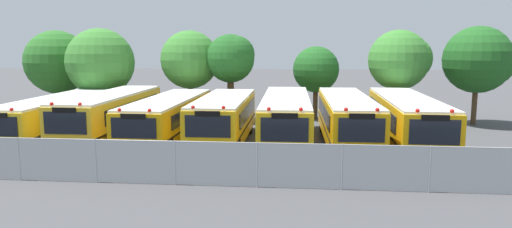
{
  "coord_description": "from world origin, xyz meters",
  "views": [
    {
      "loc": [
        4.05,
        -24.55,
        5.29
      ],
      "look_at": [
        1.69,
        0.0,
        1.6
      ],
      "focal_mm": 32.1,
      "sensor_mm": 36.0,
      "label": 1
    }
  ],
  "objects_px": {
    "school_bus_6": "(406,119)",
    "tree_2": "(191,60)",
    "tree_6": "(480,61)",
    "tree_0": "(59,62)",
    "tree_4": "(317,69)",
    "school_bus_4": "(286,118)",
    "tree_5": "(402,60)",
    "school_bus_1": "(112,114)",
    "tree_1": "(101,63)",
    "tree_3": "(232,58)",
    "school_bus_5": "(346,118)",
    "school_bus_3": "(224,118)",
    "school_bus_0": "(57,116)",
    "school_bus_2": "(169,117)"
  },
  "relations": [
    {
      "from": "school_bus_2",
      "to": "tree_5",
      "type": "relative_size",
      "value": 1.71
    },
    {
      "from": "tree_4",
      "to": "tree_6",
      "type": "height_order",
      "value": "tree_6"
    },
    {
      "from": "tree_1",
      "to": "school_bus_4",
      "type": "bearing_deg",
      "value": -27.28
    },
    {
      "from": "tree_5",
      "to": "tree_4",
      "type": "bearing_deg",
      "value": 166.26
    },
    {
      "from": "school_bus_5",
      "to": "school_bus_3",
      "type": "bearing_deg",
      "value": 0.85
    },
    {
      "from": "tree_2",
      "to": "tree_6",
      "type": "xyz_separation_m",
      "value": [
        19.73,
        -0.75,
        0.04
      ]
    },
    {
      "from": "school_bus_3",
      "to": "tree_3",
      "type": "distance_m",
      "value": 8.12
    },
    {
      "from": "school_bus_1",
      "to": "school_bus_5",
      "type": "bearing_deg",
      "value": 178.84
    },
    {
      "from": "tree_0",
      "to": "tree_4",
      "type": "relative_size",
      "value": 1.22
    },
    {
      "from": "school_bus_1",
      "to": "tree_2",
      "type": "distance_m",
      "value": 8.73
    },
    {
      "from": "tree_0",
      "to": "school_bus_4",
      "type": "bearing_deg",
      "value": -26.27
    },
    {
      "from": "school_bus_4",
      "to": "tree_0",
      "type": "distance_m",
      "value": 19.59
    },
    {
      "from": "tree_0",
      "to": "tree_4",
      "type": "xyz_separation_m",
      "value": [
        19.34,
        -0.0,
        -0.48
      ]
    },
    {
      "from": "school_bus_4",
      "to": "school_bus_5",
      "type": "height_order",
      "value": "same"
    },
    {
      "from": "school_bus_1",
      "to": "tree_0",
      "type": "bearing_deg",
      "value": -47.95
    },
    {
      "from": "school_bus_6",
      "to": "tree_6",
      "type": "height_order",
      "value": "tree_6"
    },
    {
      "from": "tree_1",
      "to": "tree_3",
      "type": "xyz_separation_m",
      "value": [
        9.3,
        0.45,
        0.37
      ]
    },
    {
      "from": "tree_6",
      "to": "tree_4",
      "type": "bearing_deg",
      "value": 173.08
    },
    {
      "from": "school_bus_4",
      "to": "school_bus_5",
      "type": "distance_m",
      "value": 3.23
    },
    {
      "from": "school_bus_5",
      "to": "school_bus_6",
      "type": "xyz_separation_m",
      "value": [
        3.08,
        -0.13,
        0.01
      ]
    },
    {
      "from": "school_bus_1",
      "to": "tree_2",
      "type": "bearing_deg",
      "value": -109.73
    },
    {
      "from": "school_bus_3",
      "to": "tree_0",
      "type": "relative_size",
      "value": 1.49
    },
    {
      "from": "school_bus_3",
      "to": "school_bus_6",
      "type": "distance_m",
      "value": 9.66
    },
    {
      "from": "school_bus_2",
      "to": "school_bus_4",
      "type": "distance_m",
      "value": 6.55
    },
    {
      "from": "tree_1",
      "to": "school_bus_5",
      "type": "bearing_deg",
      "value": -22.5
    },
    {
      "from": "school_bus_3",
      "to": "tree_1",
      "type": "height_order",
      "value": "tree_1"
    },
    {
      "from": "school_bus_2",
      "to": "tree_2",
      "type": "distance_m",
      "value": 8.37
    },
    {
      "from": "tree_0",
      "to": "tree_5",
      "type": "xyz_separation_m",
      "value": [
        24.92,
        -1.37,
        0.27
      ]
    },
    {
      "from": "school_bus_4",
      "to": "tree_5",
      "type": "bearing_deg",
      "value": -137.25
    },
    {
      "from": "tree_6",
      "to": "tree_2",
      "type": "bearing_deg",
      "value": 177.82
    },
    {
      "from": "school_bus_6",
      "to": "tree_3",
      "type": "height_order",
      "value": "tree_3"
    },
    {
      "from": "school_bus_1",
      "to": "tree_6",
      "type": "height_order",
      "value": "tree_6"
    },
    {
      "from": "school_bus_1",
      "to": "tree_5",
      "type": "height_order",
      "value": "tree_5"
    },
    {
      "from": "school_bus_0",
      "to": "tree_1",
      "type": "distance_m",
      "value": 7.23
    },
    {
      "from": "tree_6",
      "to": "tree_5",
      "type": "bearing_deg",
      "value": -179.24
    },
    {
      "from": "school_bus_3",
      "to": "school_bus_4",
      "type": "relative_size",
      "value": 0.84
    },
    {
      "from": "school_bus_6",
      "to": "school_bus_1",
      "type": "bearing_deg",
      "value": -0.11
    },
    {
      "from": "school_bus_0",
      "to": "school_bus_3",
      "type": "bearing_deg",
      "value": 177.04
    },
    {
      "from": "school_bus_4",
      "to": "tree_0",
      "type": "height_order",
      "value": "tree_0"
    },
    {
      "from": "school_bus_1",
      "to": "tree_1",
      "type": "xyz_separation_m",
      "value": [
        -3.42,
        6.6,
        2.64
      ]
    },
    {
      "from": "tree_1",
      "to": "tree_4",
      "type": "distance_m",
      "value": 15.35
    },
    {
      "from": "school_bus_3",
      "to": "tree_1",
      "type": "bearing_deg",
      "value": -35.79
    },
    {
      "from": "school_bus_6",
      "to": "tree_2",
      "type": "bearing_deg",
      "value": -30.07
    },
    {
      "from": "school_bus_3",
      "to": "tree_2",
      "type": "bearing_deg",
      "value": -65.99
    },
    {
      "from": "school_bus_1",
      "to": "tree_4",
      "type": "distance_m",
      "value": 14.61
    },
    {
      "from": "school_bus_2",
      "to": "school_bus_3",
      "type": "xyz_separation_m",
      "value": [
        3.19,
        -0.41,
        0.06
      ]
    },
    {
      "from": "tree_0",
      "to": "tree_5",
      "type": "height_order",
      "value": "tree_0"
    },
    {
      "from": "school_bus_6",
      "to": "tree_6",
      "type": "bearing_deg",
      "value": -129.21
    },
    {
      "from": "school_bus_0",
      "to": "tree_5",
      "type": "bearing_deg",
      "value": -161.9
    },
    {
      "from": "tree_3",
      "to": "tree_6",
      "type": "relative_size",
      "value": 0.92
    }
  ]
}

